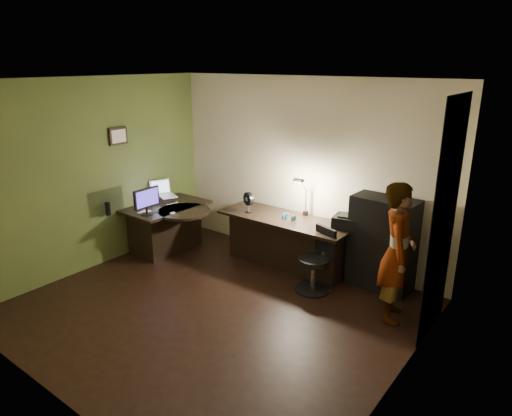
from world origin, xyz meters
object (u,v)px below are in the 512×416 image
Objects in this scene: desk_left at (167,228)px; cabinet at (382,244)px; desk_right at (285,242)px; office_chair at (314,261)px; person at (397,253)px; monitor at (146,205)px.

cabinet is (3.20, 0.84, 0.25)m from desk_left.
desk_right is at bearing -168.02° from cabinet.
cabinet is at bearing 62.13° from office_chair.
person is (1.80, -0.41, 0.45)m from desk_right.
desk_right is 1.41m from cabinet.
cabinet is 0.79m from person.
monitor is 2.58m from office_chair.
desk_right is at bearing 19.37° from desk_left.
desk_right is 2.09m from monitor.
office_chair reaches higher than desk_left.
person is at bearing -53.80° from cabinet.
desk_right is 1.89m from person.
monitor reaches higher than desk_right.
cabinet reaches higher than monitor.
office_chair is (-0.65, -0.63, -0.20)m from cabinet.
person is at bearing 4.02° from desk_left.
office_chair is 1.15m from person.
cabinet reaches higher than desk_right.
office_chair is 0.51× the size of person.
person reaches higher than monitor.
office_chair is (2.54, 0.22, 0.05)m from desk_left.
desk_left is at bearing -156.81° from office_chair.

